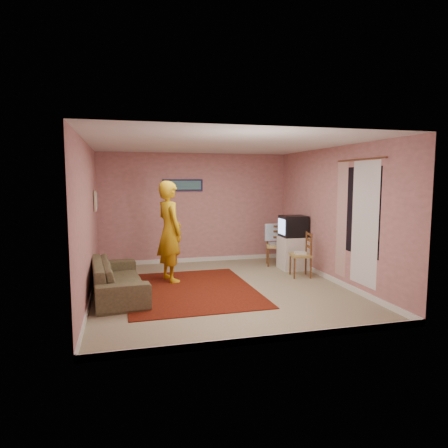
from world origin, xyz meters
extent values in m
plane|color=tan|center=(0.00, 0.00, 0.00)|extent=(5.00, 5.00, 0.00)
cube|color=tan|center=(0.00, 2.50, 1.30)|extent=(4.50, 0.02, 2.60)
cube|color=tan|center=(0.00, -2.50, 1.30)|extent=(4.50, 0.02, 2.60)
cube|color=tan|center=(-2.25, 0.00, 1.30)|extent=(0.02, 5.00, 2.60)
cube|color=tan|center=(2.25, 0.00, 1.30)|extent=(0.02, 5.00, 2.60)
cube|color=silver|center=(0.00, 0.00, 2.60)|extent=(4.50, 5.00, 0.02)
cube|color=silver|center=(0.00, 2.49, 0.05)|extent=(4.50, 0.02, 0.10)
cube|color=silver|center=(0.00, -2.49, 0.05)|extent=(4.50, 0.02, 0.10)
cube|color=silver|center=(-2.24, 0.00, 0.05)|extent=(0.02, 5.00, 0.10)
cube|color=silver|center=(2.24, 0.00, 0.05)|extent=(0.02, 5.00, 0.10)
cube|color=black|center=(2.24, -0.90, 1.45)|extent=(0.01, 1.10, 1.50)
cube|color=white|center=(2.23, -1.05, 1.25)|extent=(0.01, 0.75, 2.10)
cube|color=beige|center=(2.21, -0.35, 1.25)|extent=(0.01, 0.35, 2.10)
cylinder|color=brown|center=(2.20, -0.90, 2.32)|extent=(0.02, 1.40, 0.02)
cube|color=#141538|center=(-0.30, 2.47, 1.85)|extent=(0.95, 0.03, 0.28)
cube|color=#2E4F82|center=(-0.30, 2.45, 1.85)|extent=(0.86, 0.01, 0.20)
cube|color=#CBB68B|center=(-2.22, 1.60, 1.55)|extent=(0.03, 0.38, 0.42)
cube|color=silver|center=(-2.20, 1.60, 1.55)|extent=(0.01, 0.30, 0.34)
cube|color=black|center=(-0.54, 0.07, 0.01)|extent=(2.31, 2.87, 0.02)
cube|color=silver|center=(1.95, 1.18, 0.36)|extent=(0.57, 0.52, 0.73)
cube|color=black|center=(1.95, 1.18, 0.96)|extent=(0.55, 0.51, 0.47)
cube|color=#8CB2F2|center=(1.68, 1.19, 0.96)|extent=(0.03, 0.39, 0.33)
cube|color=tan|center=(1.72, 1.63, 0.45)|extent=(0.52, 0.50, 0.05)
cube|color=brown|center=(1.72, 1.63, 0.69)|extent=(0.41, 0.16, 0.48)
cube|color=silver|center=(1.72, 1.63, 0.50)|extent=(0.36, 0.28, 0.05)
cube|color=#95C4F4|center=(1.72, 1.82, 0.75)|extent=(0.38, 0.05, 0.40)
cube|color=tan|center=(1.81, 0.50, 0.44)|extent=(0.46, 0.47, 0.05)
cube|color=brown|center=(1.81, 0.50, 0.68)|extent=(0.11, 0.41, 0.47)
cube|color=white|center=(1.81, 0.50, 0.49)|extent=(0.26, 0.21, 0.05)
imported|color=brown|center=(-1.80, 0.04, 0.31)|extent=(1.00, 2.16, 0.61)
imported|color=gold|center=(-0.82, 0.79, 0.98)|extent=(0.67, 0.83, 1.96)
camera|label=1|loc=(-1.70, -6.89, 1.99)|focal=32.00mm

